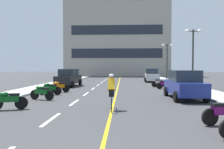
% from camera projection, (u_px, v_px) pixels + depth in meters
% --- Properties ---
extents(ground_plane, '(140.00, 140.00, 0.00)m').
position_uv_depth(ground_plane, '(116.00, 86.00, 23.28)').
color(ground_plane, '#38383A').
extents(curb_left, '(2.40, 72.00, 0.12)m').
position_uv_depth(curb_left, '(58.00, 83.00, 26.62)').
color(curb_left, '#A8A8A3').
rests_on(curb_left, ground).
extents(curb_right, '(2.40, 72.00, 0.12)m').
position_uv_depth(curb_right, '(177.00, 84.00, 25.92)').
color(curb_right, '#A8A8A3').
rests_on(curb_right, ground).
extents(lane_dash_1, '(0.14, 2.20, 0.01)m').
position_uv_depth(lane_dash_1, '(51.00, 119.00, 8.40)').
color(lane_dash_1, silver).
rests_on(lane_dash_1, ground).
extents(lane_dash_2, '(0.14, 2.20, 0.01)m').
position_uv_depth(lane_dash_2, '(74.00, 102.00, 12.40)').
color(lane_dash_2, silver).
rests_on(lane_dash_2, ground).
extents(lane_dash_3, '(0.14, 2.20, 0.01)m').
position_uv_depth(lane_dash_3, '(86.00, 94.00, 16.39)').
color(lane_dash_3, silver).
rests_on(lane_dash_3, ground).
extents(lane_dash_4, '(0.14, 2.20, 0.01)m').
position_uv_depth(lane_dash_4, '(93.00, 89.00, 20.38)').
color(lane_dash_4, silver).
rests_on(lane_dash_4, ground).
extents(lane_dash_5, '(0.14, 2.20, 0.01)m').
position_uv_depth(lane_dash_5, '(98.00, 85.00, 24.37)').
color(lane_dash_5, silver).
rests_on(lane_dash_5, ground).
extents(lane_dash_6, '(0.14, 2.20, 0.01)m').
position_uv_depth(lane_dash_6, '(102.00, 83.00, 28.37)').
color(lane_dash_6, silver).
rests_on(lane_dash_6, ground).
extents(lane_dash_7, '(0.14, 2.20, 0.01)m').
position_uv_depth(lane_dash_7, '(104.00, 81.00, 32.36)').
color(lane_dash_7, silver).
rests_on(lane_dash_7, ground).
extents(lane_dash_8, '(0.14, 2.20, 0.01)m').
position_uv_depth(lane_dash_8, '(106.00, 79.00, 36.35)').
color(lane_dash_8, silver).
rests_on(lane_dash_8, ground).
extents(lane_dash_9, '(0.14, 2.20, 0.01)m').
position_uv_depth(lane_dash_9, '(108.00, 78.00, 40.35)').
color(lane_dash_9, silver).
rests_on(lane_dash_9, ground).
extents(lane_dash_10, '(0.14, 2.20, 0.01)m').
position_uv_depth(lane_dash_10, '(109.00, 77.00, 44.34)').
color(lane_dash_10, silver).
rests_on(lane_dash_10, ground).
extents(lane_dash_11, '(0.14, 2.20, 0.01)m').
position_uv_depth(lane_dash_11, '(110.00, 76.00, 48.33)').
color(lane_dash_11, silver).
rests_on(lane_dash_11, ground).
extents(centre_line_yellow, '(0.12, 66.00, 0.01)m').
position_uv_depth(centre_line_yellow, '(118.00, 84.00, 26.26)').
color(centre_line_yellow, gold).
rests_on(centre_line_yellow, ground).
extents(office_building, '(23.37, 9.08, 16.77)m').
position_uv_depth(office_building, '(117.00, 40.00, 51.46)').
color(office_building, '#9E998E').
rests_on(office_building, ground).
extents(street_lamp_mid, '(1.46, 0.36, 5.30)m').
position_uv_depth(street_lamp_mid, '(193.00, 45.00, 19.61)').
color(street_lamp_mid, black).
rests_on(street_lamp_mid, curb_right).
extents(street_lamp_far, '(1.46, 0.36, 5.25)m').
position_uv_depth(street_lamp_far, '(167.00, 54.00, 31.51)').
color(street_lamp_far, black).
rests_on(street_lamp_far, curb_right).
extents(parked_car_near, '(1.95, 4.21, 1.82)m').
position_uv_depth(parked_car_near, '(184.00, 84.00, 13.83)').
color(parked_car_near, black).
rests_on(parked_car_near, ground).
extents(parked_car_mid, '(2.18, 4.32, 1.82)m').
position_uv_depth(parked_car_mid, '(69.00, 78.00, 22.92)').
color(parked_car_mid, black).
rests_on(parked_car_mid, ground).
extents(parked_car_far, '(2.11, 4.29, 1.82)m').
position_uv_depth(parked_car_far, '(152.00, 75.00, 29.84)').
color(parked_car_far, black).
rests_on(parked_car_far, ground).
extents(motorcycle_1, '(1.67, 0.70, 0.92)m').
position_uv_depth(motorcycle_1, '(224.00, 111.00, 7.58)').
color(motorcycle_1, black).
rests_on(motorcycle_1, ground).
extents(motorcycle_2, '(1.64, 0.78, 0.92)m').
position_uv_depth(motorcycle_2, '(9.00, 100.00, 10.26)').
color(motorcycle_2, black).
rests_on(motorcycle_2, ground).
extents(motorcycle_3, '(1.65, 0.76, 0.92)m').
position_uv_depth(motorcycle_3, '(42.00, 92.00, 13.39)').
color(motorcycle_3, black).
rests_on(motorcycle_3, ground).
extents(motorcycle_4, '(1.70, 0.60, 0.92)m').
position_uv_depth(motorcycle_4, '(50.00, 88.00, 15.79)').
color(motorcycle_4, black).
rests_on(motorcycle_4, ground).
extents(motorcycle_5, '(1.69, 0.63, 0.92)m').
position_uv_depth(motorcycle_5, '(59.00, 86.00, 17.40)').
color(motorcycle_5, black).
rests_on(motorcycle_5, ground).
extents(motorcycle_6, '(1.67, 0.71, 0.92)m').
position_uv_depth(motorcycle_6, '(165.00, 84.00, 20.18)').
color(motorcycle_6, black).
rests_on(motorcycle_6, ground).
extents(motorcycle_7, '(1.70, 0.60, 0.92)m').
position_uv_depth(motorcycle_7, '(160.00, 82.00, 22.03)').
color(motorcycle_7, black).
rests_on(motorcycle_7, ground).
extents(cyclist_rider, '(0.42, 1.77, 1.71)m').
position_uv_depth(cyclist_rider, '(111.00, 91.00, 10.28)').
color(cyclist_rider, black).
rests_on(cyclist_rider, ground).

